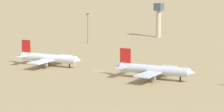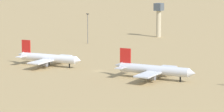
{
  "view_description": "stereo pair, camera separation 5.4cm",
  "coord_description": "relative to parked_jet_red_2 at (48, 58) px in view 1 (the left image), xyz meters",
  "views": [
    {
      "loc": [
        144.08,
        -209.53,
        45.47
      ],
      "look_at": [
        2.07,
        7.68,
        6.0
      ],
      "focal_mm": 93.18,
      "sensor_mm": 36.0,
      "label": 1
    },
    {
      "loc": [
        144.12,
        -209.5,
        45.47
      ],
      "look_at": [
        2.07,
        7.68,
        6.0
      ],
      "focal_mm": 93.18,
      "sensor_mm": 36.0,
      "label": 2
    }
  ],
  "objects": [
    {
      "name": "parked_jet_red_3",
      "position": [
        56.9,
        -1.47,
        0.14
      ],
      "size": [
        36.49,
        30.81,
        12.05
      ],
      "rotation": [
        0.0,
        0.0,
        0.09
      ],
      "color": "silver",
      "rests_on": "ground"
    },
    {
      "name": "ground",
      "position": [
        27.32,
        1.78,
        -3.8
      ],
      "size": [
        4000.0,
        4000.0,
        0.0
      ],
      "primitive_type": "plane",
      "color": "tan"
    },
    {
      "name": "light_pole_west",
      "position": [
        -31.78,
        76.17,
        6.58
      ],
      "size": [
        1.8,
        0.5,
        18.28
      ],
      "color": "#59595E",
      "rests_on": "ground"
    },
    {
      "name": "parked_jet_red_2",
      "position": [
        0.0,
        0.0,
        0.0
      ],
      "size": [
        35.16,
        29.75,
        11.61
      ],
      "rotation": [
        0.0,
        0.0,
        0.11
      ],
      "color": "white",
      "rests_on": "ground"
    },
    {
      "name": "control_tower",
      "position": [
        -12.25,
        129.53,
        9.76
      ],
      "size": [
        5.2,
        5.2,
        22.48
      ],
      "color": "#C6B793",
      "rests_on": "ground"
    }
  ]
}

